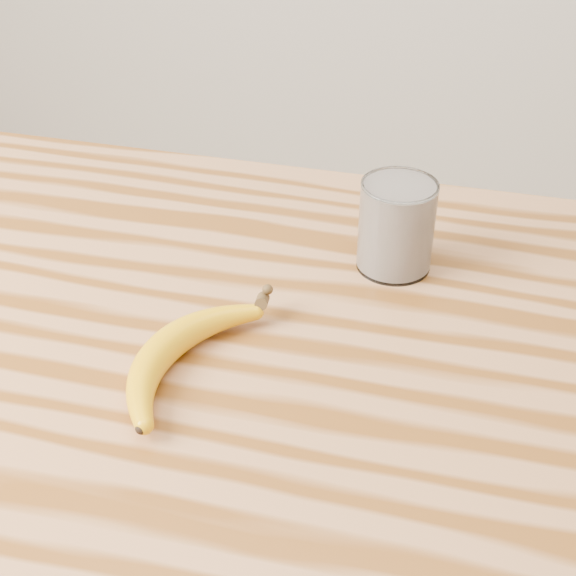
# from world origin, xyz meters

# --- Properties ---
(table) EXTENTS (1.20, 0.80, 0.90)m
(table) POSITION_xyz_m (0.00, 0.00, 0.77)
(table) COLOR #AC7447
(table) RESTS_ON ground
(smoothie_glass) EXTENTS (0.09, 0.09, 0.11)m
(smoothie_glass) POSITION_xyz_m (0.11, 0.17, 0.96)
(smoothie_glass) COLOR white
(smoothie_glass) RESTS_ON table
(banana) EXTENTS (0.18, 0.31, 0.04)m
(banana) POSITION_xyz_m (-0.09, -0.06, 0.92)
(banana) COLOR #E29F0A
(banana) RESTS_ON table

